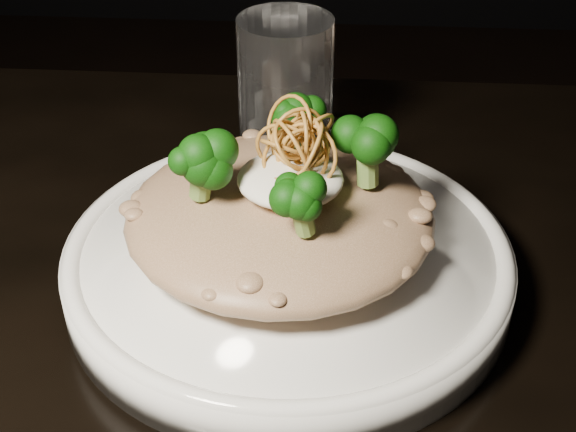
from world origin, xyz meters
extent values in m
cube|color=black|center=(0.00, 0.00, 0.73)|extent=(1.10, 0.80, 0.04)
cylinder|color=white|center=(-0.02, 0.07, 0.77)|extent=(0.30, 0.30, 0.03)
ellipsoid|color=brown|center=(-0.03, 0.07, 0.80)|extent=(0.20, 0.20, 0.04)
ellipsoid|color=white|center=(-0.02, 0.06, 0.84)|extent=(0.07, 0.07, 0.02)
cylinder|color=silver|center=(-0.04, 0.22, 0.82)|extent=(0.08, 0.08, 0.13)
camera|label=1|loc=(0.01, -0.36, 1.10)|focal=50.00mm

